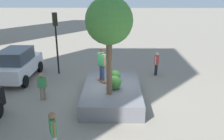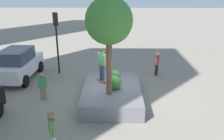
# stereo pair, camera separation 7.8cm
# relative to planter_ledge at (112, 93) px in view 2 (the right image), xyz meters

# --- Properties ---
(ground_plane) EXTENTS (120.00, 120.00, 0.00)m
(ground_plane) POSITION_rel_planter_ledge_xyz_m (0.20, 0.12, -0.39)
(ground_plane) COLOR gray
(planter_ledge) EXTENTS (4.78, 2.99, 0.78)m
(planter_ledge) POSITION_rel_planter_ledge_xyz_m (0.00, 0.00, 0.00)
(planter_ledge) COLOR slate
(planter_ledge) RESTS_ON ground
(plaza_tree) EXTENTS (2.15, 2.15, 4.62)m
(plaza_tree) POSITION_rel_planter_ledge_xyz_m (-0.94, 0.12, 3.89)
(plaza_tree) COLOR brown
(plaza_tree) RESTS_ON planter_ledge
(boxwood_shrub) EXTENTS (0.69, 0.69, 0.69)m
(boxwood_shrub) POSITION_rel_planter_ledge_xyz_m (-0.34, -0.14, 0.74)
(boxwood_shrub) COLOR #3D7A33
(boxwood_shrub) RESTS_ON planter_ledge
(hedge_clump) EXTENTS (0.61, 0.61, 0.61)m
(hedge_clump) POSITION_rel_planter_ledge_xyz_m (0.75, -0.16, 0.70)
(hedge_clump) COLOR #3D7A33
(hedge_clump) RESTS_ON planter_ledge
(skateboard) EXTENTS (0.80, 0.58, 0.07)m
(skateboard) POSITION_rel_planter_ledge_xyz_m (0.69, 0.56, 0.45)
(skateboard) COLOR brown
(skateboard) RESTS_ON planter_ledge
(skateboarder) EXTENTS (0.50, 0.46, 1.79)m
(skateboarder) POSITION_rel_planter_ledge_xyz_m (0.69, 0.56, 1.50)
(skateboarder) COLOR navy
(skateboarder) RESTS_ON skateboard
(police_car) EXTENTS (4.41, 2.13, 2.03)m
(police_car) POSITION_rel_planter_ledge_xyz_m (2.98, 6.16, 0.64)
(police_car) COLOR white
(police_car) RESTS_ON ground
(traffic_light_corner) EXTENTS (0.37, 0.36, 4.18)m
(traffic_light_corner) POSITION_rel_planter_ledge_xyz_m (4.08, 3.79, 2.48)
(traffic_light_corner) COLOR black
(traffic_light_corner) RESTS_ON ground
(passerby_with_bag) EXTENTS (0.49, 0.37, 1.62)m
(passerby_with_bag) POSITION_rel_planter_ledge_xyz_m (3.84, -2.97, 0.54)
(passerby_with_bag) COLOR black
(passerby_with_bag) RESTS_ON ground
(pedestrian_crossing) EXTENTS (0.32, 0.48, 1.52)m
(pedestrian_crossing) POSITION_rel_planter_ledge_xyz_m (-0.06, 3.69, 0.49)
(pedestrian_crossing) COLOR #847056
(pedestrian_crossing) RESTS_ON ground
(bystander_watching) EXTENTS (0.52, 0.37, 1.68)m
(bystander_watching) POSITION_rel_planter_ledge_xyz_m (-4.43, 2.02, 0.58)
(bystander_watching) COLOR #8C9EB7
(bystander_watching) RESTS_ON ground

